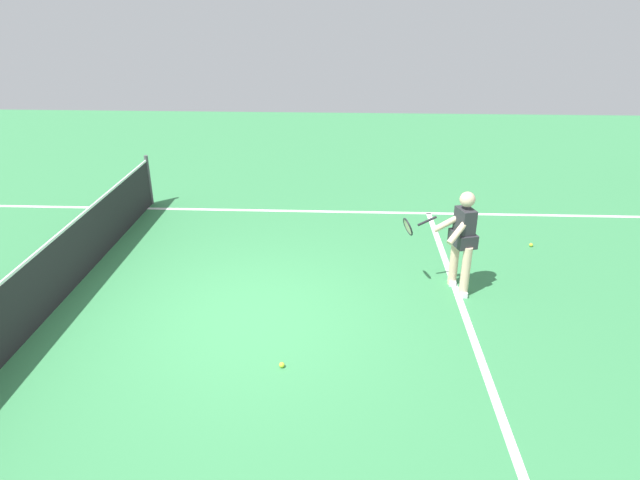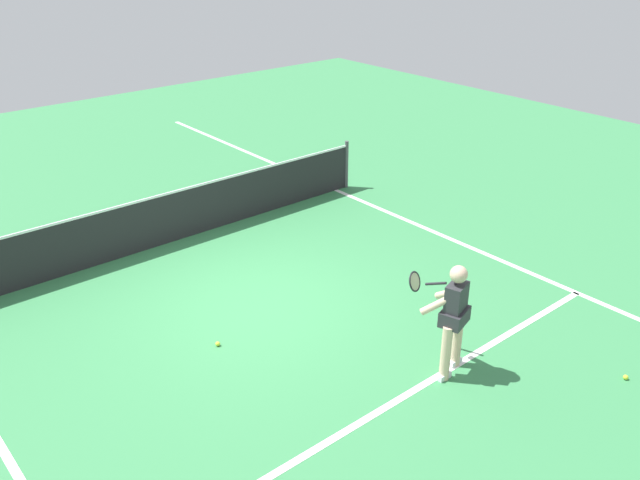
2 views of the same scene
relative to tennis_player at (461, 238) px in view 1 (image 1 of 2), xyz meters
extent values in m
plane|color=#38844C|center=(-0.91, 2.95, -0.85)|extent=(27.97, 27.97, 0.00)
cube|color=white|center=(-0.91, -0.01, -0.84)|extent=(8.03, 0.10, 0.01)
cube|color=white|center=(3.11, 2.95, -0.84)|extent=(0.10, 19.51, 0.01)
cylinder|color=#4C4C51|center=(3.41, 5.76, -0.33)|extent=(0.08, 0.08, 1.04)
cube|color=#232326|center=(-0.91, 5.76, -0.39)|extent=(8.55, 0.02, 0.92)
cube|color=white|center=(-0.91, 5.76, 0.09)|extent=(8.55, 0.02, 0.04)
cylinder|color=beige|center=(-0.17, -0.08, -0.46)|extent=(0.13, 0.13, 0.78)
cylinder|color=beige|center=(0.17, 0.02, -0.46)|extent=(0.13, 0.13, 0.78)
cube|color=white|center=(-0.17, -0.08, -0.81)|extent=(0.20, 0.10, 0.08)
cube|color=white|center=(0.17, 0.02, -0.81)|extent=(0.20, 0.10, 0.08)
cube|color=#2D2D33|center=(0.00, -0.03, 0.19)|extent=(0.36, 0.28, 0.52)
cube|color=#2D2D33|center=(0.00, -0.03, -0.01)|extent=(0.46, 0.38, 0.20)
sphere|color=beige|center=(0.00, -0.03, 0.59)|extent=(0.22, 0.22, 0.22)
cylinder|color=beige|center=(-0.19, 0.07, 0.21)|extent=(0.39, 0.42, 0.37)
cylinder|color=beige|center=(0.10, 0.16, 0.21)|extent=(0.16, 0.49, 0.37)
cylinder|color=black|center=(0.20, 0.47, 0.17)|extent=(0.12, 0.29, 0.14)
torus|color=black|center=(0.11, 0.76, 0.11)|extent=(0.31, 0.20, 0.28)
cylinder|color=beige|center=(0.11, 0.76, 0.11)|extent=(0.26, 0.16, 0.23)
sphere|color=#D1E533|center=(1.60, -1.60, -0.81)|extent=(0.07, 0.07, 0.07)
sphere|color=#D1E533|center=(-2.00, 2.40, -0.81)|extent=(0.07, 0.07, 0.07)
camera|label=1|loc=(-7.37, 1.69, 3.27)|focal=31.03mm
camera|label=2|loc=(-5.92, -4.45, 4.53)|focal=37.90mm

